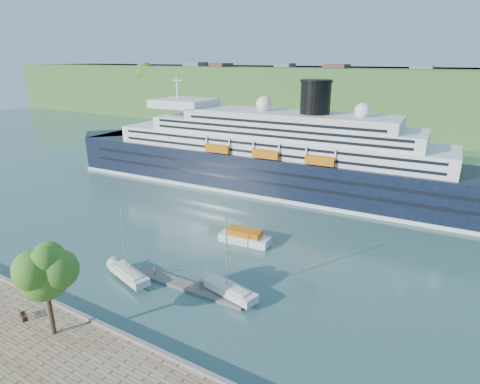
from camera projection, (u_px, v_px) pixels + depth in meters
ground at (104, 332)px, 42.68m from camera, size 400.00×400.00×0.00m
far_hillside at (392, 100)px, 156.99m from camera, size 400.00×50.00×24.00m
quay_coping at (101, 324)px, 42.15m from camera, size 220.00×0.50×0.30m
cruise_ship at (263, 135)px, 86.69m from camera, size 106.69×21.00×23.81m
park_bench at (23, 314)px, 43.11m from camera, size 1.72×1.16×1.02m
promenade_tree at (46, 287)px, 39.25m from camera, size 6.54×6.54×10.84m
floating_pontoon at (188, 287)px, 50.79m from camera, size 16.51×2.34×0.37m
sailboat_white_near at (127, 247)px, 50.73m from camera, size 8.03×4.15×9.99m
sailboat_white_far at (230, 260)px, 47.07m from camera, size 8.39×3.91×10.46m
tender_launch at (245, 236)px, 62.97m from camera, size 8.38×3.52×2.26m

